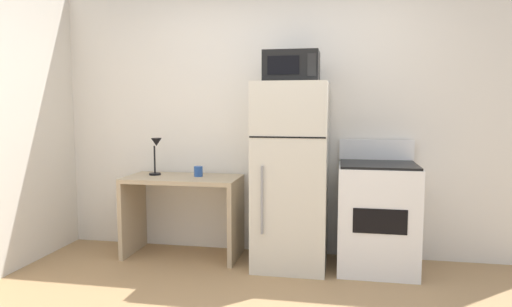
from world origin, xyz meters
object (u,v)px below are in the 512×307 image
object	(u,v)px
refrigerator	(291,175)
oven_range	(377,216)
desk	(183,202)
coffee_mug	(198,171)
microwave	(292,67)
desk_lamp	(156,150)

from	to	relation	value
refrigerator	oven_range	bearing A→B (deg)	1.90
desk	coffee_mug	distance (m)	0.32
desk	microwave	xyz separation A→B (m)	(1.02, -0.08, 1.22)
refrigerator	oven_range	distance (m)	0.81
desk_lamp	coffee_mug	xyz separation A→B (m)	(0.41, 0.00, -0.19)
microwave	desk	bearing A→B (deg)	175.59
desk	microwave	world-z (taller)	microwave
desk_lamp	microwave	size ratio (longest dim) A/B	0.77
refrigerator	microwave	bearing A→B (deg)	-89.69
coffee_mug	oven_range	xyz separation A→B (m)	(1.61, -0.07, -0.33)
desk	desk_lamp	size ratio (longest dim) A/B	2.99
desk	microwave	distance (m)	1.59
desk	oven_range	size ratio (longest dim) A/B	0.96
oven_range	desk	bearing A→B (deg)	178.93
desk_lamp	refrigerator	xyz separation A→B (m)	(1.29, -0.10, -0.19)
coffee_mug	oven_range	size ratio (longest dim) A/B	0.09
desk	oven_range	world-z (taller)	oven_range
coffee_mug	microwave	size ratio (longest dim) A/B	0.21
oven_range	coffee_mug	bearing A→B (deg)	177.40
desk	oven_range	bearing A→B (deg)	-1.07
microwave	oven_range	xyz separation A→B (m)	(0.74, 0.05, -1.26)
desk	refrigerator	bearing A→B (deg)	-3.22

